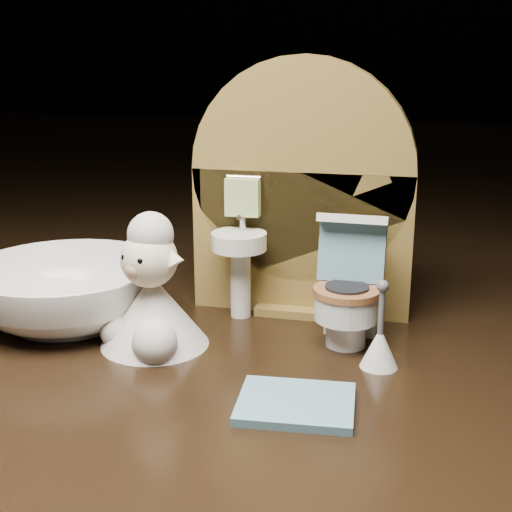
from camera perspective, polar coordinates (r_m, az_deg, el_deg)
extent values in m
cube|color=black|center=(0.40, 1.77, -14.22)|extent=(2.50, 2.50, 0.10)
cube|color=olive|center=(0.42, 3.66, 1.12)|extent=(0.13, 0.02, 0.09)
cylinder|color=olive|center=(0.42, 3.77, 6.85)|extent=(0.13, 0.02, 0.13)
cube|color=olive|center=(0.44, 3.57, -4.00)|extent=(0.05, 0.04, 0.01)
cylinder|color=white|center=(0.42, -1.25, -1.99)|extent=(0.01, 0.01, 0.04)
cylinder|color=white|center=(0.41, -1.37, 1.20)|extent=(0.03, 0.03, 0.01)
cylinder|color=silver|center=(0.42, -1.07, 2.84)|extent=(0.00, 0.00, 0.01)
cube|color=#B3CF77|center=(0.41, -1.08, 4.72)|extent=(0.02, 0.01, 0.02)
cube|color=olive|center=(0.41, 8.43, 1.66)|extent=(0.02, 0.01, 0.02)
cylinder|color=beige|center=(0.40, 8.31, 0.63)|extent=(0.02, 0.02, 0.02)
cylinder|color=white|center=(0.39, 7.22, -5.99)|extent=(0.02, 0.02, 0.02)
cylinder|color=white|center=(0.38, 7.24, -4.02)|extent=(0.03, 0.03, 0.01)
cylinder|color=brown|center=(0.38, 7.29, -2.82)|extent=(0.04, 0.04, 0.00)
cube|color=white|center=(0.40, 7.66, -3.23)|extent=(0.03, 0.01, 0.04)
cube|color=#5C8B9A|center=(0.38, 7.70, 0.57)|extent=(0.04, 0.01, 0.04)
cube|color=white|center=(0.38, 7.72, 2.96)|extent=(0.04, 0.01, 0.01)
cylinder|color=#9ACC34|center=(0.39, 8.97, 0.36)|extent=(0.01, 0.01, 0.01)
cube|color=#5C8B9A|center=(0.32, 3.22, -11.73)|extent=(0.05, 0.05, 0.00)
cone|color=white|center=(0.36, 9.86, -7.20)|extent=(0.02, 0.02, 0.02)
cylinder|color=#59595B|center=(0.36, 10.01, -4.37)|extent=(0.00, 0.00, 0.03)
sphere|color=#59595B|center=(0.35, 10.11, -2.39)|extent=(0.01, 0.01, 0.01)
cone|color=beige|center=(0.39, -8.18, -4.33)|extent=(0.06, 0.06, 0.04)
sphere|color=beige|center=(0.37, -8.11, -6.86)|extent=(0.02, 0.02, 0.02)
sphere|color=beige|center=(0.39, -10.96, -5.95)|extent=(0.02, 0.02, 0.02)
sphere|color=#FBE2BF|center=(0.37, -8.55, -0.24)|extent=(0.03, 0.03, 0.03)
sphere|color=tan|center=(0.37, -9.63, -1.07)|extent=(0.01, 0.01, 0.01)
sphere|color=beige|center=(0.37, -8.44, 1.70)|extent=(0.02, 0.02, 0.02)
cone|color=#FBE2BF|center=(0.38, -9.91, 0.71)|extent=(0.02, 0.01, 0.01)
cone|color=#FBE2BF|center=(0.37, -6.78, 0.08)|extent=(0.02, 0.01, 0.01)
sphere|color=black|center=(0.37, -10.44, -0.12)|extent=(0.00, 0.00, 0.00)
sphere|color=black|center=(0.36, -9.21, -0.39)|extent=(0.00, 0.00, 0.00)
imported|color=white|center=(0.43, -14.88, -2.89)|extent=(0.15, 0.15, 0.04)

